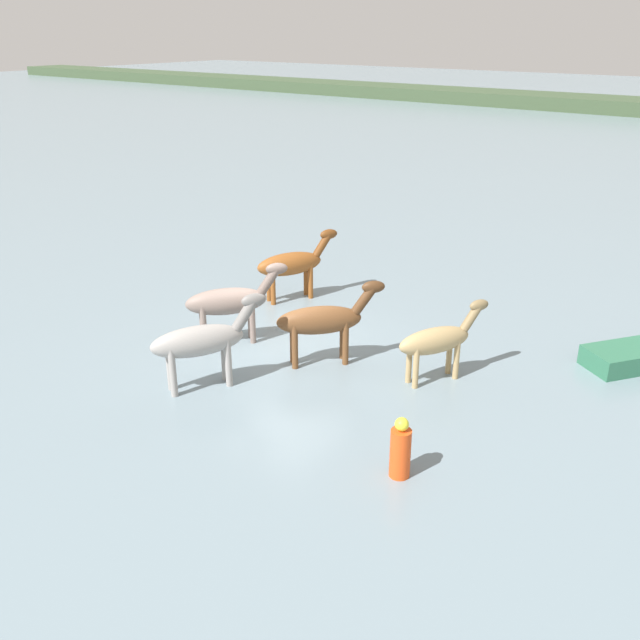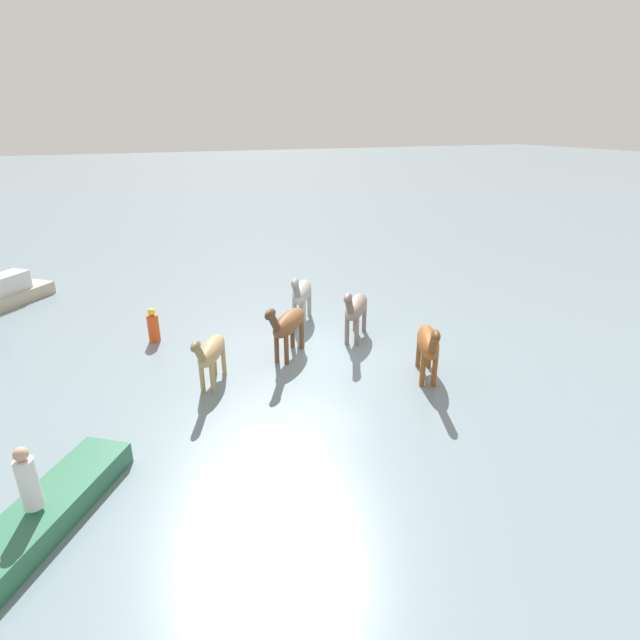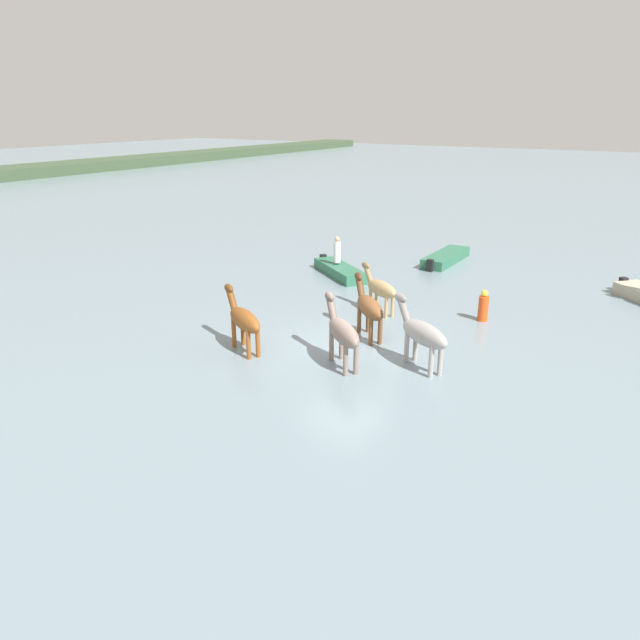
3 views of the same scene
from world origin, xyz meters
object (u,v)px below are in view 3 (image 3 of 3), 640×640
(horse_rear_stallion, at_px, (422,333))
(horse_lead, at_px, (380,288))
(boat_dinghy_port, at_px, (339,272))
(buoy_channel_marker, at_px, (483,307))
(boat_skiff_near, at_px, (445,259))
(horse_dark_mare, at_px, (369,307))
(horse_chestnut_trailing, at_px, (244,319))
(horse_mid_herd, at_px, (343,332))
(person_boatman_standing, at_px, (337,250))

(horse_rear_stallion, height_order, horse_lead, horse_rear_stallion)
(boat_dinghy_port, distance_m, buoy_channel_marker, 7.84)
(boat_skiff_near, xyz_separation_m, buoy_channel_marker, (-7.39, -4.20, 0.35))
(horse_rear_stallion, height_order, boat_skiff_near, horse_rear_stallion)
(boat_skiff_near, relative_size, buoy_channel_marker, 3.63)
(horse_dark_mare, distance_m, horse_lead, 2.58)
(horse_chestnut_trailing, bearing_deg, horse_mid_herd, -141.06)
(boat_skiff_near, bearing_deg, horse_lead, -175.50)
(horse_chestnut_trailing, bearing_deg, boat_skiff_near, -67.34)
(boat_dinghy_port, xyz_separation_m, buoy_channel_marker, (-2.53, -7.41, 0.35))
(horse_dark_mare, distance_m, buoy_channel_marker, 4.55)
(buoy_channel_marker, bearing_deg, horse_rear_stallion, 177.01)
(horse_dark_mare, bearing_deg, horse_rear_stallion, -166.03)
(buoy_channel_marker, bearing_deg, boat_skiff_near, 29.61)
(horse_dark_mare, bearing_deg, horse_mid_herd, 142.74)
(person_boatman_standing, bearing_deg, horse_dark_mare, -141.93)
(boat_dinghy_port, bearing_deg, horse_lead, -8.34)
(horse_mid_herd, xyz_separation_m, boat_dinghy_port, (8.61, 5.14, -0.91))
(person_boatman_standing, bearing_deg, horse_lead, -132.98)
(horse_chestnut_trailing, height_order, horse_rear_stallion, horse_rear_stallion)
(horse_mid_herd, bearing_deg, horse_chestnut_trailing, 50.37)
(horse_dark_mare, height_order, horse_rear_stallion, horse_rear_stallion)
(horse_chestnut_trailing, bearing_deg, horse_rear_stallion, -133.84)
(horse_rear_stallion, bearing_deg, horse_mid_herd, 59.35)
(horse_dark_mare, bearing_deg, boat_skiff_near, -39.27)
(horse_rear_stallion, relative_size, buoy_channel_marker, 2.07)
(horse_rear_stallion, distance_m, boat_dinghy_port, 10.41)
(horse_lead, height_order, boat_dinghy_port, horse_lead)
(horse_rear_stallion, relative_size, boat_dinghy_port, 0.66)
(horse_rear_stallion, height_order, person_boatman_standing, horse_rear_stallion)
(horse_dark_mare, relative_size, person_boatman_standing, 1.74)
(buoy_channel_marker, bearing_deg, horse_mid_herd, 159.52)
(horse_dark_mare, relative_size, buoy_channel_marker, 1.81)
(horse_dark_mare, bearing_deg, buoy_channel_marker, -83.63)
(horse_lead, relative_size, boat_dinghy_port, 0.58)
(horse_lead, bearing_deg, boat_skiff_near, -56.58)
(boat_skiff_near, bearing_deg, person_boatman_standing, 144.12)
(horse_rear_stallion, bearing_deg, buoy_channel_marker, -62.36)
(horse_rear_stallion, height_order, boat_dinghy_port, horse_rear_stallion)
(horse_dark_mare, xyz_separation_m, horse_chestnut_trailing, (-3.08, 2.73, -0.02))
(person_boatman_standing, bearing_deg, buoy_channel_marker, -109.18)
(horse_mid_herd, bearing_deg, boat_skiff_near, -42.81)
(horse_mid_herd, bearing_deg, horse_lead, -36.88)
(horse_dark_mare, height_order, buoy_channel_marker, horse_dark_mare)
(boat_dinghy_port, bearing_deg, person_boatman_standing, -175.80)
(horse_mid_herd, xyz_separation_m, horse_rear_stallion, (1.10, -2.01, 0.01))
(horse_mid_herd, relative_size, buoy_channel_marker, 1.91)
(person_boatman_standing, bearing_deg, boat_skiff_near, -35.70)
(boat_skiff_near, relative_size, person_boatman_standing, 3.48)
(boat_dinghy_port, relative_size, buoy_channel_marker, 3.13)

